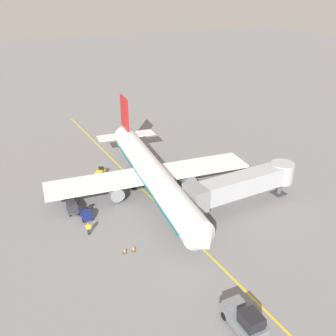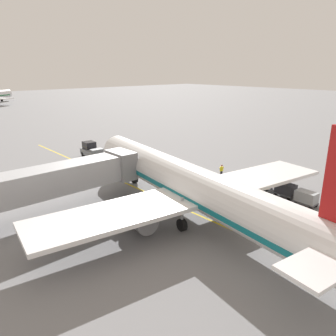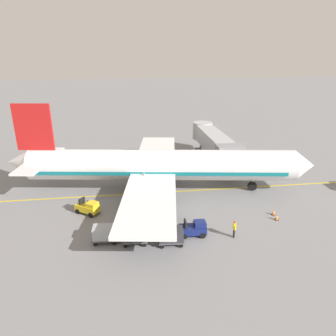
{
  "view_description": "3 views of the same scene",
  "coord_description": "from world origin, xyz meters",
  "px_view_note": "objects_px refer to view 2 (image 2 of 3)",
  "views": [
    {
      "loc": [
        20.28,
        42.82,
        27.08
      ],
      "look_at": [
        -3.01,
        0.71,
        3.88
      ],
      "focal_mm": 39.78,
      "sensor_mm": 36.0,
      "label": 1
    },
    {
      "loc": [
        -21.24,
        -19.59,
        13.56
      ],
      "look_at": [
        1.43,
        5.6,
        3.1
      ],
      "focal_mm": 34.53,
      "sensor_mm": 36.0,
      "label": 2
    },
    {
      "loc": [
        33.59,
        -3.85,
        15.71
      ],
      "look_at": [
        1.49,
        0.53,
        3.7
      ],
      "focal_mm": 32.41,
      "sensor_mm": 36.0,
      "label": 3
    }
  ],
  "objects_px": {
    "parked_airliner": "(191,186)",
    "pushback_tractor": "(92,151)",
    "jet_bridge": "(54,180)",
    "baggage_tug_lead": "(299,223)",
    "baggage_cart_third_in_train": "(306,197)",
    "safety_cone_nose_left": "(173,171)",
    "baggage_cart_second_in_train": "(286,189)",
    "baggage_cart_front": "(263,181)",
    "baggage_tug_trailing": "(241,180)",
    "ground_crew_wing_walker": "(221,170)",
    "safety_cone_nose_right": "(179,170)"
  },
  "relations": [
    {
      "from": "ground_crew_wing_walker",
      "to": "baggage_cart_third_in_train",
      "type": "bearing_deg",
      "value": -93.88
    },
    {
      "from": "baggage_tug_lead",
      "to": "baggage_cart_third_in_train",
      "type": "bearing_deg",
      "value": 20.51
    },
    {
      "from": "baggage_tug_trailing",
      "to": "ground_crew_wing_walker",
      "type": "xyz_separation_m",
      "value": [
        0.77,
        3.65,
        0.24
      ]
    },
    {
      "from": "baggage_tug_lead",
      "to": "baggage_tug_trailing",
      "type": "xyz_separation_m",
      "value": [
        5.61,
        10.12,
        0.0
      ]
    },
    {
      "from": "baggage_tug_lead",
      "to": "baggage_tug_trailing",
      "type": "distance_m",
      "value": 11.57
    },
    {
      "from": "baggage_cart_second_in_train",
      "to": "baggage_cart_third_in_train",
      "type": "bearing_deg",
      "value": -103.06
    },
    {
      "from": "baggage_tug_trailing",
      "to": "ground_crew_wing_walker",
      "type": "distance_m",
      "value": 3.74
    },
    {
      "from": "baggage_cart_third_in_train",
      "to": "safety_cone_nose_left",
      "type": "distance_m",
      "value": 17.43
    },
    {
      "from": "ground_crew_wing_walker",
      "to": "baggage_tug_lead",
      "type": "bearing_deg",
      "value": -114.86
    },
    {
      "from": "parked_airliner",
      "to": "baggage_cart_front",
      "type": "xyz_separation_m",
      "value": [
        11.8,
        -0.32,
        -2.24
      ]
    },
    {
      "from": "safety_cone_nose_left",
      "to": "parked_airliner",
      "type": "bearing_deg",
      "value": -125.68
    },
    {
      "from": "jet_bridge",
      "to": "baggage_cart_second_in_train",
      "type": "xyz_separation_m",
      "value": [
        20.34,
        -12.74,
        -2.51
      ]
    },
    {
      "from": "pushback_tractor",
      "to": "ground_crew_wing_walker",
      "type": "distance_m",
      "value": 21.47
    },
    {
      "from": "pushback_tractor",
      "to": "safety_cone_nose_left",
      "type": "xyz_separation_m",
      "value": [
        4.08,
        -14.57,
        -0.81
      ]
    },
    {
      "from": "baggage_tug_trailing",
      "to": "parked_airliner",
      "type": "bearing_deg",
      "value": -169.7
    },
    {
      "from": "baggage_tug_trailing",
      "to": "baggage_cart_front",
      "type": "xyz_separation_m",
      "value": [
        1.13,
        -2.26,
        0.24
      ]
    },
    {
      "from": "baggage_tug_trailing",
      "to": "safety_cone_nose_left",
      "type": "relative_size",
      "value": 4.29
    },
    {
      "from": "baggage_tug_lead",
      "to": "safety_cone_nose_left",
      "type": "height_order",
      "value": "baggage_tug_lead"
    },
    {
      "from": "pushback_tractor",
      "to": "ground_crew_wing_walker",
      "type": "xyz_separation_m",
      "value": [
        7.54,
        -20.1,
        -0.15
      ]
    },
    {
      "from": "parked_airliner",
      "to": "safety_cone_nose_left",
      "type": "distance_m",
      "value": 14.0
    },
    {
      "from": "baggage_tug_lead",
      "to": "jet_bridge",
      "type": "bearing_deg",
      "value": 129.01
    },
    {
      "from": "baggage_tug_trailing",
      "to": "safety_cone_nose_left",
      "type": "bearing_deg",
      "value": 106.29
    },
    {
      "from": "baggage_tug_lead",
      "to": "baggage_cart_second_in_train",
      "type": "distance_m",
      "value": 7.79
    },
    {
      "from": "jet_bridge",
      "to": "baggage_cart_front",
      "type": "bearing_deg",
      "value": -24.68
    },
    {
      "from": "pushback_tractor",
      "to": "safety_cone_nose_left",
      "type": "distance_m",
      "value": 15.15
    },
    {
      "from": "baggage_cart_front",
      "to": "safety_cone_nose_left",
      "type": "relative_size",
      "value": 4.97
    },
    {
      "from": "parked_airliner",
      "to": "pushback_tractor",
      "type": "height_order",
      "value": "parked_airliner"
    },
    {
      "from": "safety_cone_nose_right",
      "to": "safety_cone_nose_left",
      "type": "bearing_deg",
      "value": 170.95
    },
    {
      "from": "parked_airliner",
      "to": "baggage_tug_trailing",
      "type": "distance_m",
      "value": 11.13
    },
    {
      "from": "safety_cone_nose_right",
      "to": "baggage_tug_trailing",
      "type": "bearing_deg",
      "value": -79.6
    },
    {
      "from": "jet_bridge",
      "to": "baggage_cart_front",
      "type": "height_order",
      "value": "jet_bridge"
    },
    {
      "from": "jet_bridge",
      "to": "baggage_cart_second_in_train",
      "type": "distance_m",
      "value": 24.13
    },
    {
      "from": "baggage_tug_trailing",
      "to": "baggage_cart_third_in_train",
      "type": "relative_size",
      "value": 0.86
    },
    {
      "from": "parked_airliner",
      "to": "baggage_tug_lead",
      "type": "xyz_separation_m",
      "value": [
        5.06,
        -8.18,
        -2.47
      ]
    },
    {
      "from": "safety_cone_nose_left",
      "to": "safety_cone_nose_right",
      "type": "xyz_separation_m",
      "value": [
        1.03,
        -0.16,
        0.0
      ]
    },
    {
      "from": "baggage_tug_lead",
      "to": "safety_cone_nose_right",
      "type": "distance_m",
      "value": 19.55
    },
    {
      "from": "baggage_tug_lead",
      "to": "safety_cone_nose_right",
      "type": "bearing_deg",
      "value": 78.32
    },
    {
      "from": "parked_airliner",
      "to": "jet_bridge",
      "type": "bearing_deg",
      "value": 134.39
    },
    {
      "from": "pushback_tractor",
      "to": "parked_airliner",
      "type": "bearing_deg",
      "value": -98.64
    },
    {
      "from": "baggage_tug_trailing",
      "to": "ground_crew_wing_walker",
      "type": "bearing_deg",
      "value": 78.1
    },
    {
      "from": "safety_cone_nose_right",
      "to": "baggage_tug_lead",
      "type": "bearing_deg",
      "value": -101.68
    },
    {
      "from": "parked_airliner",
      "to": "baggage_tug_lead",
      "type": "distance_m",
      "value": 9.93
    },
    {
      "from": "parked_airliner",
      "to": "baggage_cart_second_in_train",
      "type": "height_order",
      "value": "parked_airliner"
    },
    {
      "from": "baggage_cart_third_in_train",
      "to": "safety_cone_nose_left",
      "type": "xyz_separation_m",
      "value": [
        -2.66,
        17.21,
        -0.66
      ]
    },
    {
      "from": "safety_cone_nose_left",
      "to": "pushback_tractor",
      "type": "bearing_deg",
      "value": 105.65
    },
    {
      "from": "ground_crew_wing_walker",
      "to": "baggage_cart_front",
      "type": "bearing_deg",
      "value": -86.52
    },
    {
      "from": "parked_airliner",
      "to": "baggage_cart_third_in_train",
      "type": "height_order",
      "value": "parked_airliner"
    },
    {
      "from": "pushback_tractor",
      "to": "safety_cone_nose_right",
      "type": "distance_m",
      "value": 15.62
    },
    {
      "from": "parked_airliner",
      "to": "pushback_tractor",
      "type": "xyz_separation_m",
      "value": [
        3.9,
        25.7,
        -2.09
      ]
    },
    {
      "from": "jet_bridge",
      "to": "baggage_tug_lead",
      "type": "relative_size",
      "value": 6.3
    }
  ]
}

